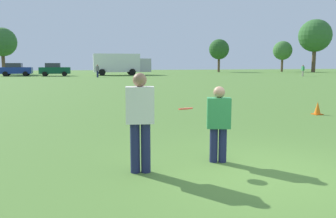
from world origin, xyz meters
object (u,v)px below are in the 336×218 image
parked_car_mid_right (55,69)px  box_truck (121,63)px  traffic_cone (318,108)px  player_thrower (140,117)px  player_defender (219,120)px  frisbee (186,109)px  bystander_sideline_watcher (97,70)px  parked_car_center (16,69)px  bystander_field_marshal (303,70)px

parked_car_mid_right → box_truck: 9.56m
traffic_cone → player_thrower: bearing=-145.7°
player_defender → frisbee: bearing=-174.4°
frisbee → box_truck: bearing=84.6°
parked_car_mid_right → bystander_sideline_watcher: 8.38m
player_defender → frisbee: (-0.68, -0.07, 0.26)m
frisbee → traffic_cone: bearing=36.6°
player_thrower → parked_car_center: size_ratio=0.41×
box_truck → parked_car_center: bearing=179.2°
player_defender → bystander_sideline_watcher: bystander_sideline_watcher is taller
bystander_field_marshal → parked_car_mid_right: bearing=163.4°
box_truck → bystander_sideline_watcher: bearing=-117.6°
bystander_sideline_watcher → parked_car_center: bearing=145.1°
player_defender → bystander_field_marshal: size_ratio=0.93×
player_defender → traffic_cone: 7.73m
bystander_sideline_watcher → box_truck: bearing=62.4°
player_defender → bystander_field_marshal: 45.14m
box_truck → bystander_sideline_watcher: 8.35m
frisbee → parked_car_center: bearing=102.3°
bystander_field_marshal → box_truck: bearing=155.0°
player_defender → parked_car_mid_right: 46.15m
player_thrower → bystander_sideline_watcher: player_thrower is taller
parked_car_center → parked_car_mid_right: 5.44m
traffic_cone → parked_car_mid_right: bearing=106.0°
parked_car_mid_right → bystander_field_marshal: (33.09, -9.88, -0.03)m
parked_car_mid_right → traffic_cone: bearing=-74.0°
player_defender → bystander_sideline_watcher: 39.56m
box_truck → bystander_field_marshal: bearing=-25.0°
player_defender → traffic_cone: bearing=39.3°
frisbee → bystander_field_marshal: (28.04, 35.97, -0.19)m
traffic_cone → bystander_field_marshal: bearing=55.4°
traffic_cone → bystander_field_marshal: size_ratio=0.30×
traffic_cone → frisbee: bearing=-143.4°
parked_car_center → bystander_sideline_watcher: (10.87, -7.58, -0.00)m
parked_car_mid_right → box_truck: bearing=6.8°
parked_car_center → bystander_field_marshal: size_ratio=2.69×
traffic_cone → parked_car_center: bearing=111.9°
frisbee → bystander_sideline_watcher: size_ratio=0.17×
traffic_cone → box_truck: bearing=93.1°
traffic_cone → parked_car_mid_right: (-11.70, 40.91, 0.69)m
parked_car_mid_right → bystander_sideline_watcher: parked_car_mid_right is taller
player_thrower → parked_car_center: 48.33m
frisbee → bystander_sideline_watcher: bystander_sideline_watcher is taller
player_thrower → parked_car_mid_right: size_ratio=0.41×
traffic_cone → bystander_sideline_watcher: bystander_sideline_watcher is taller
frisbee → parked_car_mid_right: size_ratio=0.06×
player_thrower → bystander_field_marshal: (28.92, 36.17, -0.10)m
player_thrower → bystander_field_marshal: player_thrower is taller
frisbee → parked_car_mid_right: 46.13m
player_thrower → player_defender: (1.56, 0.26, -0.16)m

